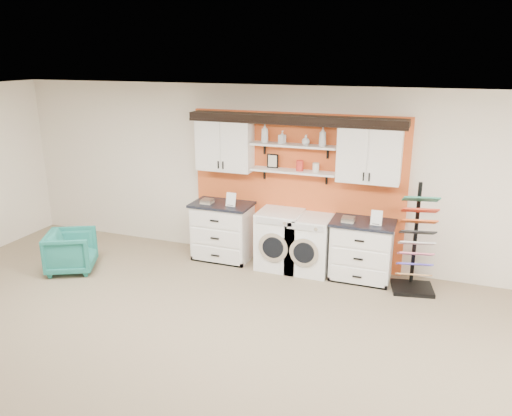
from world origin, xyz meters
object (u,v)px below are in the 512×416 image
at_px(base_cabinet_left, 223,231).
at_px(base_cabinet_right, 362,250).
at_px(sample_rack, 415,257).
at_px(armchair, 71,251).
at_px(washer, 280,239).
at_px(dryer, 310,244).

height_order(base_cabinet_left, base_cabinet_right, base_cabinet_left).
bearing_deg(base_cabinet_left, sample_rack, -2.50).
relative_size(base_cabinet_left, armchair, 1.39).
xyz_separation_m(washer, dryer, (0.48, 0.00, -0.02)).
xyz_separation_m(sample_rack, armchair, (-5.03, -1.14, -0.19)).
relative_size(base_cabinet_right, washer, 1.00).
height_order(base_cabinet_left, sample_rack, sample_rack).
bearing_deg(dryer, washer, 180.00).
distance_m(washer, sample_rack, 2.05).
bearing_deg(armchair, sample_rack, -104.02).
bearing_deg(base_cabinet_right, armchair, -163.36).
xyz_separation_m(base_cabinet_right, dryer, (-0.79, -0.00, -0.01)).
height_order(base_cabinet_left, washer, base_cabinet_left).
bearing_deg(base_cabinet_right, base_cabinet_left, -180.00).
xyz_separation_m(base_cabinet_right, sample_rack, (0.77, -0.13, 0.05)).
distance_m(dryer, sample_rack, 1.57).
height_order(base_cabinet_left, dryer, base_cabinet_left).
xyz_separation_m(washer, sample_rack, (2.04, -0.13, 0.05)).
bearing_deg(armchair, base_cabinet_right, -100.18).
height_order(base_cabinet_right, sample_rack, sample_rack).
bearing_deg(base_cabinet_right, dryer, -179.76).
distance_m(base_cabinet_left, washer, 0.98).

